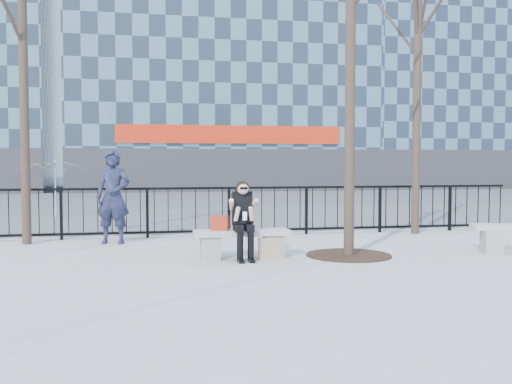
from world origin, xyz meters
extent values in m
plane|color=#979893|center=(0.00, 0.00, 0.00)|extent=(120.00, 120.00, 0.00)
cube|color=#474747|center=(0.00, 15.00, 0.00)|extent=(60.00, 23.00, 0.01)
cube|color=black|center=(0.00, 3.00, 1.08)|extent=(14.00, 0.05, 0.05)
cube|color=black|center=(0.00, 3.00, 0.12)|extent=(14.00, 0.05, 0.05)
cube|color=slate|center=(3.00, 27.00, 12.00)|extent=(18.00, 10.00, 24.00)
cube|color=#2D2D30|center=(3.00, 21.96, 1.20)|extent=(18.00, 0.08, 2.40)
cube|color=#A9210B|center=(3.00, 21.90, 3.20)|extent=(12.60, 0.12, 1.00)
cube|color=slate|center=(20.00, 27.00, 10.00)|extent=(16.00, 10.00, 20.00)
cube|color=#2D2D30|center=(20.00, 21.96, 1.20)|extent=(16.00, 0.08, 2.40)
cylinder|color=black|center=(1.90, -0.10, 3.75)|extent=(0.18, 0.18, 7.50)
cylinder|color=black|center=(-4.00, 2.50, 3.25)|extent=(0.18, 0.18, 6.50)
cylinder|color=black|center=(4.50, 2.60, 3.50)|extent=(0.18, 0.18, 7.00)
cylinder|color=black|center=(1.90, -0.10, 0.01)|extent=(1.50, 1.50, 0.02)
cube|color=gray|center=(-0.55, 0.00, 0.20)|extent=(0.32, 0.38, 0.40)
cube|color=gray|center=(0.55, 0.00, 0.20)|extent=(0.32, 0.38, 0.40)
cube|color=gray|center=(0.00, 0.00, 0.45)|extent=(1.65, 0.46, 0.09)
cube|color=gray|center=(4.59, -0.28, 0.21)|extent=(0.33, 0.39, 0.41)
cube|color=maroon|center=(-0.38, 0.02, 0.61)|extent=(0.33, 0.25, 0.25)
cube|color=#C4A98B|center=(0.46, -0.19, 0.19)|extent=(0.42, 0.26, 0.37)
imported|color=black|center=(-2.28, 2.24, 0.95)|extent=(0.79, 0.61, 1.91)
imported|color=gold|center=(-4.27, 7.93, 0.89)|extent=(2.11, 2.15, 1.77)
camera|label=1|loc=(-1.58, -9.63, 1.66)|focal=40.00mm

